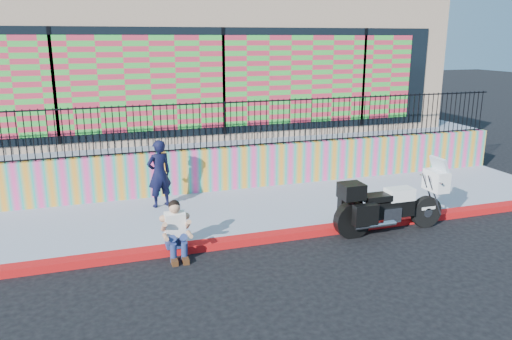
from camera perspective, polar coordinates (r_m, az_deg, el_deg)
name	(u,v)px	position (r m, az deg, el deg)	size (l,w,h in m)	color
ground	(277,239)	(10.28, 2.47, -7.93)	(90.00, 90.00, 0.00)	black
red_curb	(278,236)	(10.25, 2.47, -7.55)	(16.00, 0.30, 0.15)	#AC0C10
sidewalk	(253,210)	(11.71, -0.40, -4.63)	(16.00, 3.00, 0.15)	#959EB3
mural_wall	(234,168)	(12.99, -2.58, 0.22)	(16.00, 0.20, 1.10)	#FF4393
metal_fence	(233,124)	(12.75, -2.64, 5.23)	(15.80, 0.04, 1.20)	black
elevated_platform	(194,136)	(17.85, -7.06, 3.92)	(16.00, 10.00, 1.25)	#959EB3
storefront_building	(193,60)	(17.33, -7.20, 12.34)	(14.00, 8.06, 4.00)	tan
police_motorcycle	(389,203)	(10.79, 14.97, -3.66)	(2.48, 0.82, 1.55)	black
police_officer	(159,174)	(11.75, -11.00, -0.41)	(0.58, 0.38, 1.59)	black
seated_man	(177,235)	(9.41, -9.06, -7.37)	(0.54, 0.71, 1.06)	navy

